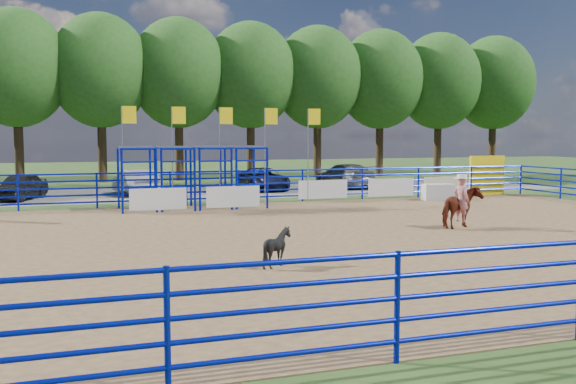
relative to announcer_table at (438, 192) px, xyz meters
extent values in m
plane|color=#395622|center=(-9.16, -8.49, -0.40)|extent=(120.00, 120.00, 0.00)
cube|color=olive|center=(-9.16, -8.49, -0.39)|extent=(30.00, 20.00, 0.02)
cube|color=slate|center=(-9.16, 8.51, -0.39)|extent=(40.00, 10.00, 0.01)
cube|color=silver|center=(0.00, 0.00, 0.00)|extent=(1.50, 0.89, 0.75)
imported|color=maroon|center=(-4.24, -8.18, 0.29)|extent=(1.74, 1.31, 1.34)
imported|color=#AD1827|center=(-4.24, -8.18, 1.27)|extent=(0.53, 0.62, 1.44)
cylinder|color=white|center=(-4.24, -8.18, 2.02)|extent=(0.54, 0.54, 0.12)
imported|color=black|center=(-11.75, -12.08, 0.07)|extent=(0.87, 0.79, 0.89)
imported|color=black|center=(-18.45, 6.65, 0.24)|extent=(2.74, 3.95, 1.25)
imported|color=#919499|center=(-13.02, 7.28, 0.27)|extent=(2.19, 4.16, 1.30)
imported|color=#161938|center=(-6.04, 8.20, 0.23)|extent=(2.15, 4.46, 1.23)
imported|color=#59595B|center=(-1.00, 8.39, 0.30)|extent=(2.35, 4.89, 1.37)
cube|color=white|center=(-12.96, -0.72, 0.15)|extent=(2.20, 0.04, 0.85)
cube|color=white|center=(-9.96, -0.72, 0.15)|extent=(2.20, 0.04, 0.85)
cube|color=white|center=(-5.16, 1.47, 0.15)|extent=(2.40, 0.04, 0.85)
cube|color=white|center=(-1.66, 1.47, 0.15)|extent=(2.40, 0.04, 0.85)
cube|color=beige|center=(1.34, 1.47, 0.15)|extent=(2.40, 0.04, 0.90)
cube|color=yellow|center=(3.84, 1.61, 0.60)|extent=(2.00, 0.12, 2.00)
cylinder|color=#3F2B19|center=(-19.16, 17.51, 2.00)|extent=(0.56, 0.56, 4.80)
ellipsoid|color=#234C18|center=(-19.16, 17.51, 7.16)|extent=(6.40, 6.40, 7.36)
cylinder|color=#3F2B19|center=(-14.16, 17.51, 2.00)|extent=(0.56, 0.56, 4.80)
ellipsoid|color=#234C18|center=(-14.16, 17.51, 7.16)|extent=(6.40, 6.40, 7.36)
cylinder|color=#3F2B19|center=(-9.16, 17.51, 2.00)|extent=(0.56, 0.56, 4.80)
ellipsoid|color=#234C18|center=(-9.16, 17.51, 7.16)|extent=(6.40, 6.40, 7.36)
cylinder|color=#3F2B19|center=(-4.16, 17.51, 2.00)|extent=(0.56, 0.56, 4.80)
ellipsoid|color=#234C18|center=(-4.16, 17.51, 7.16)|extent=(6.40, 6.40, 7.36)
cylinder|color=#3F2B19|center=(0.84, 17.51, 2.00)|extent=(0.56, 0.56, 4.80)
ellipsoid|color=#234C18|center=(0.84, 17.51, 7.16)|extent=(6.40, 6.40, 7.36)
cylinder|color=#3F2B19|center=(5.84, 17.51, 2.00)|extent=(0.56, 0.56, 4.80)
ellipsoid|color=#234C18|center=(5.84, 17.51, 7.16)|extent=(6.40, 6.40, 7.36)
cylinder|color=#3F2B19|center=(10.84, 17.51, 2.00)|extent=(0.56, 0.56, 4.80)
ellipsoid|color=#234C18|center=(10.84, 17.51, 7.16)|extent=(6.40, 6.40, 7.36)
cylinder|color=#3F2B19|center=(15.84, 17.51, 2.00)|extent=(0.56, 0.56, 4.80)
ellipsoid|color=#234C18|center=(15.84, 17.51, 7.16)|extent=(6.40, 6.40, 7.36)
camera|label=1|loc=(-16.18, -25.84, 2.60)|focal=40.00mm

